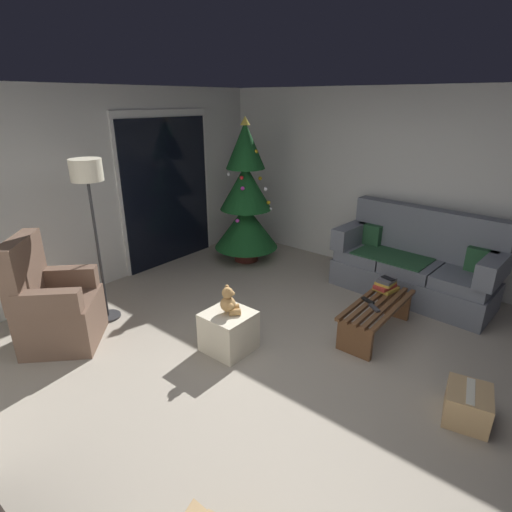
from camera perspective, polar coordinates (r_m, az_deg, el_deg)
The scene contains 17 objects.
ground_plane at distance 3.86m, azimuth 4.44°, elevation -16.01°, with size 7.00×7.00×0.00m, color #9E9384.
wall_back at distance 5.52m, azimuth -22.35°, elevation 8.36°, with size 5.72×0.12×2.50m, color beige.
wall_right at distance 5.78m, azimuth 21.60°, elevation 8.98°, with size 0.12×6.00×2.50m, color beige.
patio_door_frame at distance 6.11m, azimuth -12.43°, elevation 9.12°, with size 1.60×0.02×2.20m, color silver.
patio_door_glass at distance 6.11m, azimuth -12.28°, elevation 8.64°, with size 1.50×0.02×2.10m, color black.
couch at distance 5.43m, azimuth 21.46°, elevation -1.16°, with size 0.91×1.99×1.08m.
coffee_table at distance 4.46m, azimuth 16.63°, elevation -7.70°, with size 1.10×0.40×0.36m.
remote_black at distance 4.40m, azimuth 15.46°, elevation -6.08°, with size 0.04×0.16×0.02m, color black.
remote_graphite at distance 4.27m, azimuth 16.33°, elevation -7.03°, with size 0.04×0.16×0.02m, color #333338.
book_stack at distance 4.68m, azimuth 17.81°, elevation -3.90°, with size 0.29×0.24×0.14m.
cell_phone at distance 4.65m, azimuth 18.11°, elevation -2.99°, with size 0.07×0.14×0.01m, color black.
christmas_tree at distance 6.01m, azimuth -1.44°, elevation 7.78°, with size 0.96×0.96×2.12m.
armchair at distance 4.52m, azimuth -26.50°, elevation -6.49°, with size 0.97×0.97×1.13m.
floor_lamp at distance 4.48m, azimuth -22.51°, elevation 9.01°, with size 0.32×0.32×1.78m.
ottoman at distance 4.06m, azimuth -3.87°, elevation -10.51°, with size 0.44×0.44×0.40m, color beige.
teddy_bear_honey at distance 3.90m, azimuth -3.83°, elevation -6.47°, with size 0.22×0.21×0.29m.
cardboard_box_taped_mid_floor at distance 3.70m, azimuth 27.64°, elevation -18.10°, with size 0.43×0.39×0.27m.
Camera 1 is at (-2.55, -1.72, 2.34)m, focal length 28.40 mm.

